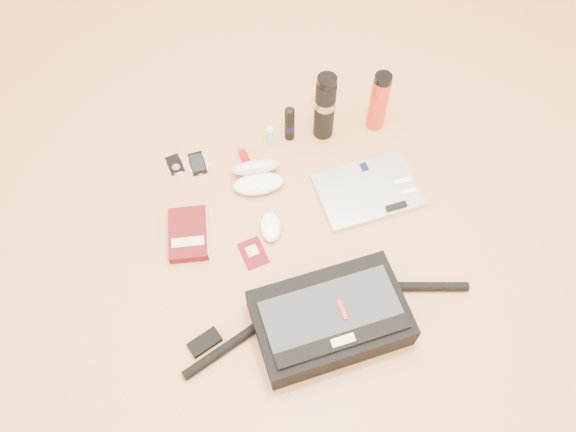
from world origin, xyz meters
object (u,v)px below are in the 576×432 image
at_px(laptop, 368,190).
at_px(thermos_red, 379,102).
at_px(thermos_black, 325,107).
at_px(book, 189,234).
at_px(messenger_bag, 329,319).

relative_size(laptop, thermos_red, 1.38).
bearing_deg(thermos_black, laptop, -79.44).
bearing_deg(book, thermos_black, 37.35).
distance_m(laptop, thermos_red, 0.35).
relative_size(thermos_black, thermos_red, 1.12).
relative_size(laptop, thermos_black, 1.23).
bearing_deg(book, messenger_bag, -40.80).
xyz_separation_m(messenger_bag, thermos_red, (0.47, 0.72, 0.07)).
distance_m(messenger_bag, thermos_black, 0.80).
height_order(laptop, thermos_red, thermos_red).
distance_m(messenger_bag, laptop, 0.54).
xyz_separation_m(messenger_bag, book, (-0.35, 0.46, -0.04)).
bearing_deg(laptop, thermos_red, 63.59).
relative_size(messenger_bag, book, 4.27).
relative_size(book, thermos_red, 0.86).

